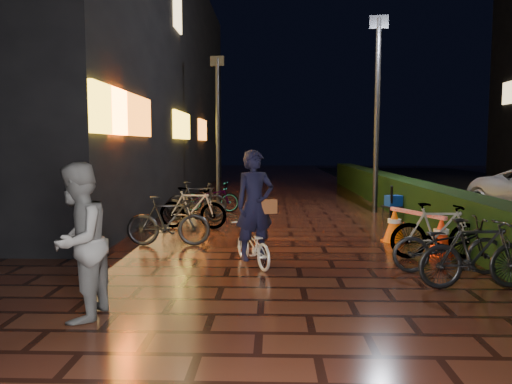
{
  "coord_description": "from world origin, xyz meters",
  "views": [
    {
      "loc": [
        -0.43,
        -7.8,
        1.95
      ],
      "look_at": [
        -0.71,
        1.19,
        1.1
      ],
      "focal_mm": 35.0,
      "sensor_mm": 36.0,
      "label": 1
    }
  ],
  "objects_px": {
    "bystander_person": "(78,242)",
    "cart_assembly": "(393,202)",
    "cyclist": "(254,223)",
    "traffic_barrier": "(416,230)"
  },
  "relations": [
    {
      "from": "traffic_barrier",
      "to": "cart_assembly",
      "type": "height_order",
      "value": "cart_assembly"
    },
    {
      "from": "cyclist",
      "to": "cart_assembly",
      "type": "bearing_deg",
      "value": 55.44
    },
    {
      "from": "bystander_person",
      "to": "cyclist",
      "type": "bearing_deg",
      "value": 146.36
    },
    {
      "from": "traffic_barrier",
      "to": "cart_assembly",
      "type": "xyz_separation_m",
      "value": [
        0.39,
        3.44,
        0.13
      ]
    },
    {
      "from": "cart_assembly",
      "to": "bystander_person",
      "type": "bearing_deg",
      "value": -125.16
    },
    {
      "from": "bystander_person",
      "to": "cart_assembly",
      "type": "distance_m",
      "value": 9.19
    },
    {
      "from": "cart_assembly",
      "to": "traffic_barrier",
      "type": "bearing_deg",
      "value": -96.52
    },
    {
      "from": "bystander_person",
      "to": "cart_assembly",
      "type": "bearing_deg",
      "value": 147.52
    },
    {
      "from": "traffic_barrier",
      "to": "cart_assembly",
      "type": "relative_size",
      "value": 1.81
    },
    {
      "from": "bystander_person",
      "to": "cart_assembly",
      "type": "relative_size",
      "value": 1.88
    }
  ]
}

